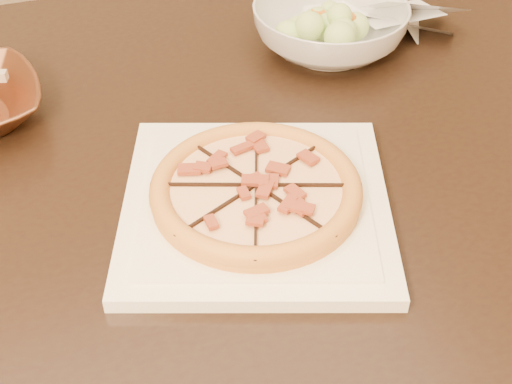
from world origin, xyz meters
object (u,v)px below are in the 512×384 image
at_px(pizza, 256,190).
at_px(plate, 256,204).
at_px(salad_bowl, 330,28).
at_px(dining_table, 139,199).

bearing_deg(pizza, plate, 2.55).
bearing_deg(pizza, salad_bowl, 51.55).
distance_m(pizza, salad_bowl, 0.40).
relative_size(dining_table, plate, 3.86).
relative_size(plate, salad_bowl, 1.66).
bearing_deg(plate, pizza, -177.45).
xyz_separation_m(dining_table, plate, (0.11, -0.18, 0.10)).
distance_m(dining_table, salad_bowl, 0.40).
bearing_deg(salad_bowl, pizza, -128.45).
distance_m(dining_table, plate, 0.23).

